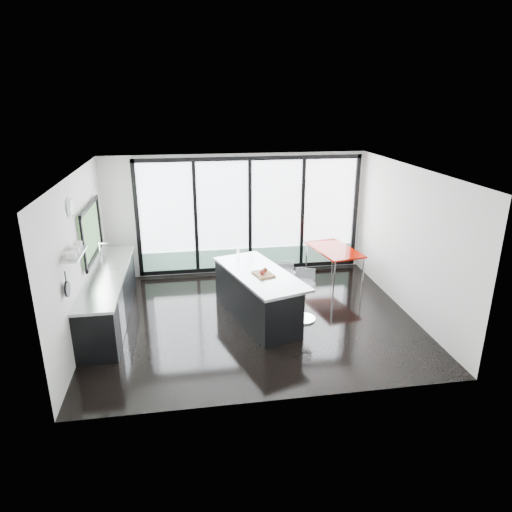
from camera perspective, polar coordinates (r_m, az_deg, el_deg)
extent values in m
cube|color=black|center=(8.78, -0.34, -7.78)|extent=(6.00, 5.00, 0.00)
cube|color=white|center=(7.90, -0.38, 10.59)|extent=(6.00, 5.00, 0.00)
cube|color=silver|center=(10.61, -2.42, 5.17)|extent=(6.00, 0.00, 2.80)
cube|color=white|center=(10.62, -0.78, 5.19)|extent=(5.00, 0.02, 2.50)
cube|color=#6B9E8A|center=(10.88, -0.73, -0.12)|extent=(5.00, 0.02, 0.44)
cube|color=black|center=(10.48, -7.55, 4.83)|extent=(0.08, 0.04, 2.50)
cube|color=black|center=(10.58, -0.75, 5.14)|extent=(0.08, 0.04, 2.50)
cube|color=black|center=(10.83, 5.84, 5.37)|extent=(0.08, 0.04, 2.50)
cube|color=silver|center=(5.96, 3.32, -6.68)|extent=(6.00, 0.00, 2.80)
cube|color=silver|center=(8.35, -21.16, -0.18)|extent=(0.00, 5.00, 2.80)
cube|color=#44673D|center=(9.13, -20.06, 2.89)|extent=(0.02, 1.60, 0.90)
cube|color=#AAADAF|center=(7.43, -21.75, 0.23)|extent=(0.25, 0.80, 0.03)
cylinder|color=white|center=(7.81, -22.20, 5.67)|extent=(0.04, 0.30, 0.30)
cylinder|color=black|center=(7.21, -22.53, -3.83)|extent=(0.03, 0.24, 0.24)
cube|color=silver|center=(9.16, 18.54, 1.81)|extent=(0.00, 5.00, 2.80)
cube|color=black|center=(9.00, -17.91, -5.02)|extent=(0.65, 3.20, 0.87)
cube|color=#AAADAF|center=(8.83, -18.21, -2.29)|extent=(0.69, 3.24, 0.05)
cube|color=#AAADAF|center=(9.29, -17.78, -1.16)|extent=(0.45, 0.48, 0.06)
cylinder|color=silver|center=(9.23, -18.85, 0.21)|extent=(0.02, 0.02, 0.44)
cube|color=#AAADAF|center=(8.28, -16.44, -7.15)|extent=(0.03, 0.60, 0.80)
cube|color=black|center=(8.60, -0.02, -5.15)|extent=(1.37, 2.34, 0.88)
cube|color=#AAADAF|center=(8.45, 0.47, -2.19)|extent=(1.58, 2.45, 0.05)
cube|color=tan|center=(8.31, 0.93, -2.28)|extent=(0.41, 0.47, 0.03)
sphere|color=maroon|center=(8.23, 0.78, -2.06)|extent=(0.11, 0.11, 0.09)
sphere|color=maroon|center=(8.36, 1.15, -1.73)|extent=(0.11, 0.11, 0.08)
cylinder|color=silver|center=(8.99, -2.26, 0.28)|extent=(0.09, 0.09, 0.28)
cylinder|color=silver|center=(8.62, 5.95, -5.64)|extent=(0.61, 0.61, 0.76)
cylinder|color=silver|center=(9.32, 3.88, -3.89)|extent=(0.43, 0.43, 0.67)
cube|color=#920B00|center=(10.51, 9.64, -1.07)|extent=(1.07, 1.55, 0.76)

